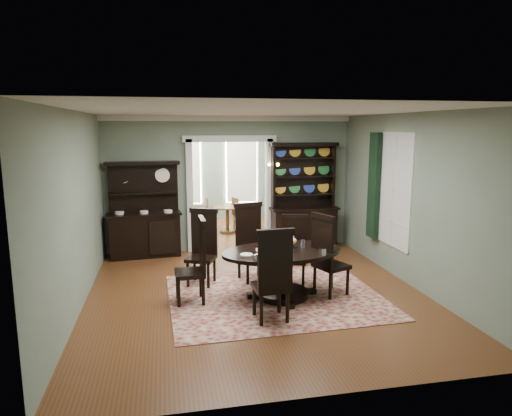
{
  "coord_description": "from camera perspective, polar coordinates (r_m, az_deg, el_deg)",
  "views": [
    {
      "loc": [
        -1.44,
        -7.09,
        2.75
      ],
      "look_at": [
        0.12,
        0.6,
        1.36
      ],
      "focal_mm": 32.0,
      "sensor_mm": 36.0,
      "label": 1
    }
  ],
  "objects": [
    {
      "name": "chair_far_right",
      "position": [
        8.15,
        4.8,
        -4.92
      ],
      "size": [
        0.56,
        0.55,
        1.23
      ],
      "rotation": [
        0.0,
        0.0,
        2.83
      ],
      "color": "black",
      "rests_on": "rug"
    },
    {
      "name": "sideboard",
      "position": [
        10.07,
        -13.75,
        -1.9
      ],
      "size": [
        1.59,
        0.68,
        2.04
      ],
      "rotation": [
        0.0,
        0.0,
        0.09
      ],
      "color": "black",
      "rests_on": "floor"
    },
    {
      "name": "chair_far_left",
      "position": [
        8.16,
        -6.67,
        -4.53
      ],
      "size": [
        0.64,
        0.62,
        1.34
      ],
      "rotation": [
        0.0,
        0.0,
        2.74
      ],
      "color": "black",
      "rests_on": "rug"
    },
    {
      "name": "centerpiece",
      "position": [
        7.39,
        4.07,
        -4.75
      ],
      "size": [
        1.55,
        0.99,
        0.25
      ],
      "color": "white",
      "rests_on": "dining_table"
    },
    {
      "name": "doorway_trim",
      "position": [
        10.25,
        -3.29,
        3.71
      ],
      "size": [
        2.08,
        0.25,
        2.57
      ],
      "color": "silver",
      "rests_on": "floor"
    },
    {
      "name": "parlor_chair_left",
      "position": [
        12.26,
        -6.65,
        -0.68
      ],
      "size": [
        0.38,
        0.38,
        0.89
      ],
      "rotation": [
        0.0,
        0.0,
        1.63
      ],
      "color": "#563818",
      "rests_on": "parlor_floor"
    },
    {
      "name": "chair_near",
      "position": [
        6.44,
        2.16,
        -8.2
      ],
      "size": [
        0.54,
        0.52,
        1.39
      ],
      "rotation": [
        0.0,
        0.0,
        0.06
      ],
      "color": "black",
      "rests_on": "rug"
    },
    {
      "name": "right_window",
      "position": [
        9.09,
        15.72,
        2.43
      ],
      "size": [
        0.15,
        1.47,
        2.12
      ],
      "color": "white",
      "rests_on": "wall_right"
    },
    {
      "name": "chair_far_mid",
      "position": [
        8.32,
        -0.7,
        -3.93
      ],
      "size": [
        0.62,
        0.6,
        1.4
      ],
      "rotation": [
        0.0,
        0.0,
        3.37
      ],
      "color": "black",
      "rests_on": "rug"
    },
    {
      "name": "chair_end_right",
      "position": [
        7.55,
        8.8,
        -5.59
      ],
      "size": [
        0.64,
        0.65,
        1.38
      ],
      "rotation": [
        0.0,
        0.0,
        -1.19
      ],
      "color": "black",
      "rests_on": "rug"
    },
    {
      "name": "rug",
      "position": [
        7.65,
        2.41,
        -10.96
      ],
      "size": [
        3.5,
        2.94,
        0.01
      ],
      "primitive_type": "cube",
      "rotation": [
        0.0,
        0.0,
        0.03
      ],
      "color": "maroon",
      "rests_on": "floor"
    },
    {
      "name": "room",
      "position": [
        7.37,
        -0.02,
        0.92
      ],
      "size": [
        5.51,
        6.01,
        3.01
      ],
      "color": "brown",
      "rests_on": "ground"
    },
    {
      "name": "dining_table",
      "position": [
        7.48,
        3.28,
        -7.05
      ],
      "size": [
        2.14,
        2.06,
        0.79
      ],
      "rotation": [
        0.0,
        0.0,
        0.12
      ],
      "color": "black",
      "rests_on": "rug"
    },
    {
      "name": "chair_end_left",
      "position": [
        7.27,
        -7.42,
        -6.26
      ],
      "size": [
        0.49,
        0.53,
        1.36
      ],
      "rotation": [
        0.0,
        0.0,
        1.59
      ],
      "color": "black",
      "rests_on": "rug"
    },
    {
      "name": "wall_sconce",
      "position": [
        10.25,
        2.1,
        5.25
      ],
      "size": [
        0.27,
        0.21,
        0.21
      ],
      "color": "#B88331",
      "rests_on": "back_wall_right"
    },
    {
      "name": "parlor",
      "position": [
        12.76,
        -4.91,
        4.48
      ],
      "size": [
        3.51,
        3.5,
        3.01
      ],
      "color": "brown",
      "rests_on": "ground"
    },
    {
      "name": "welsh_dresser",
      "position": [
        10.47,
        5.91,
        -0.31
      ],
      "size": [
        1.55,
        0.58,
        2.42
      ],
      "rotation": [
        0.0,
        0.0,
        0.01
      ],
      "color": "black",
      "rests_on": "floor"
    },
    {
      "name": "parlor_table",
      "position": [
        12.04,
        -3.58,
        -0.94
      ],
      "size": [
        0.75,
        0.75,
        0.7
      ],
      "color": "#563818",
      "rests_on": "parlor_floor"
    },
    {
      "name": "parlor_chair_right",
      "position": [
        12.17,
        -2.18,
        -0.65
      ],
      "size": [
        0.43,
        0.42,
        0.91
      ],
      "rotation": [
        0.0,
        0.0,
        -1.22
      ],
      "color": "#563818",
      "rests_on": "parlor_floor"
    }
  ]
}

